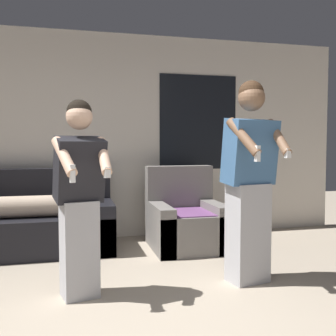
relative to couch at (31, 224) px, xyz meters
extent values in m
cube|color=silver|center=(0.92, 0.49, 1.03)|extent=(6.62, 0.06, 2.70)
cube|color=black|center=(2.19, 0.46, 1.23)|extent=(1.10, 0.01, 1.30)
cube|color=black|center=(0.00, -0.05, -0.11)|extent=(1.88, 0.93, 0.43)
cube|color=black|center=(0.00, 0.30, 0.36)|extent=(1.88, 0.22, 0.52)
cube|color=black|center=(0.80, -0.05, -0.04)|extent=(0.28, 0.93, 0.57)
cylinder|color=#CCB299|center=(0.00, -0.17, 0.23)|extent=(1.03, 0.24, 0.24)
cube|color=slate|center=(1.80, -0.31, -0.10)|extent=(0.84, 0.91, 0.44)
cube|color=slate|center=(1.80, 0.05, 0.38)|extent=(0.84, 0.20, 0.53)
cube|color=slate|center=(1.47, -0.31, -0.05)|extent=(0.18, 0.91, 0.54)
cube|color=slate|center=(2.13, -0.31, -0.05)|extent=(0.18, 0.91, 0.54)
cube|color=#704275|center=(1.80, -0.35, 0.13)|extent=(0.72, 0.73, 0.01)
cube|color=#B2B2B7|center=(0.53, -1.55, 0.07)|extent=(0.33, 0.30, 0.79)
cube|color=black|center=(0.54, -1.58, 0.72)|extent=(0.43, 0.40, 0.54)
sphere|color=#DBAD8E|center=(0.54, -1.60, 1.14)|extent=(0.21, 0.21, 0.21)
sphere|color=black|center=(0.54, -1.59, 1.17)|extent=(0.20, 0.20, 0.20)
cylinder|color=#DBAD8E|center=(0.42, -1.76, 0.83)|extent=(0.21, 0.36, 0.30)
cube|color=white|center=(0.48, -1.90, 0.71)|extent=(0.04, 0.04, 0.13)
cylinder|color=#DBAD8E|center=(0.72, -1.69, 0.83)|extent=(0.11, 0.36, 0.30)
cube|color=white|center=(0.73, -1.84, 0.71)|extent=(0.05, 0.05, 0.08)
cube|color=#B2B2B7|center=(2.01, -1.54, 0.12)|extent=(0.38, 0.31, 0.89)
cube|color=#3D6693|center=(2.01, -1.56, 0.85)|extent=(0.50, 0.37, 0.59)
sphere|color=brown|center=(2.02, -1.57, 1.33)|extent=(0.23, 0.23, 0.23)
sphere|color=#3D2819|center=(2.02, -1.56, 1.37)|extent=(0.22, 0.22, 0.22)
cylinder|color=brown|center=(1.86, -1.75, 0.98)|extent=(0.21, 0.36, 0.33)
cube|color=white|center=(1.92, -1.89, 0.84)|extent=(0.04, 0.04, 0.13)
cylinder|color=brown|center=(2.23, -1.67, 0.98)|extent=(0.09, 0.36, 0.33)
cube|color=white|center=(2.23, -1.82, 0.84)|extent=(0.05, 0.04, 0.08)
camera|label=1|loc=(0.49, -4.77, 0.91)|focal=42.00mm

